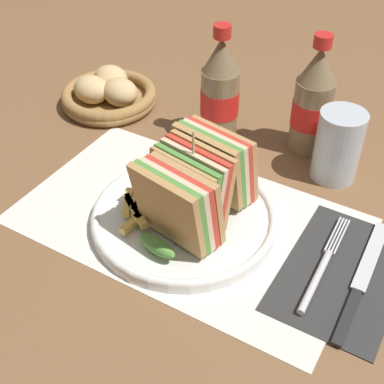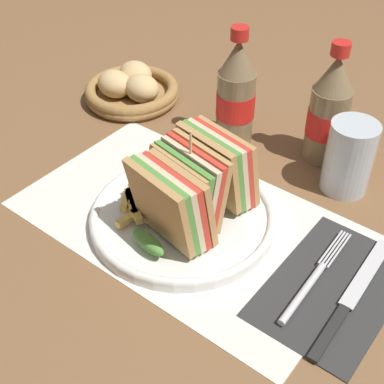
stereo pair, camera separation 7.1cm
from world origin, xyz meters
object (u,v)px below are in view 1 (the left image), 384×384
knife (362,280)px  coke_bottle_far (313,103)px  club_sandwich (194,187)px  glass_near (337,150)px  bread_basket (109,94)px  plate_main (184,217)px  coke_bottle_near (220,92)px  fork (320,271)px

knife → coke_bottle_far: size_ratio=1.12×
club_sandwich → knife: 0.23m
club_sandwich → glass_near: 0.24m
bread_basket → glass_near: bearing=0.7°
glass_near → coke_bottle_far: bearing=141.3°
plate_main → glass_near: 0.25m
plate_main → bread_basket: 0.34m
bread_basket → plate_main: bearing=-35.5°
glass_near → bread_basket: 0.42m
plate_main → bread_basket: bearing=144.5°
knife → coke_bottle_near: (-0.30, 0.19, 0.08)m
fork → coke_bottle_near: size_ratio=0.93×
glass_near → knife: bearing=-61.5°
knife → plate_main: bearing=-177.7°
club_sandwich → coke_bottle_near: coke_bottle_near is taller
club_sandwich → bread_basket: size_ratio=1.14×
knife → glass_near: glass_near is taller
fork → bread_basket: 0.51m
club_sandwich → knife: (0.22, 0.02, -0.06)m
coke_bottle_far → glass_near: 0.09m
knife → bread_basket: bread_basket is taller
club_sandwich → coke_bottle_far: bearing=76.1°
knife → club_sandwich: bearing=-177.6°
plate_main → glass_near: size_ratio=2.32×
fork → coke_bottle_far: size_ratio=0.93×
coke_bottle_far → glass_near: bearing=-38.7°
fork → knife: 0.05m
club_sandwich → bread_basket: club_sandwich is taller
club_sandwich → coke_bottle_near: 0.22m
fork → glass_near: bearing=103.1°
coke_bottle_far → knife: bearing=-55.4°
knife → glass_near: size_ratio=1.98×
knife → glass_near: 0.21m
knife → fork: bearing=-164.9°
club_sandwich → bread_basket: 0.36m
fork → bread_basket: (-0.47, 0.19, 0.01)m
coke_bottle_near → bread_basket: 0.23m
fork → knife: fork is taller
glass_near → fork: bearing=-75.0°
knife → bread_basket: size_ratio=1.27×
club_sandwich → glass_near: club_sandwich is taller
fork → coke_bottle_far: coke_bottle_far is taller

